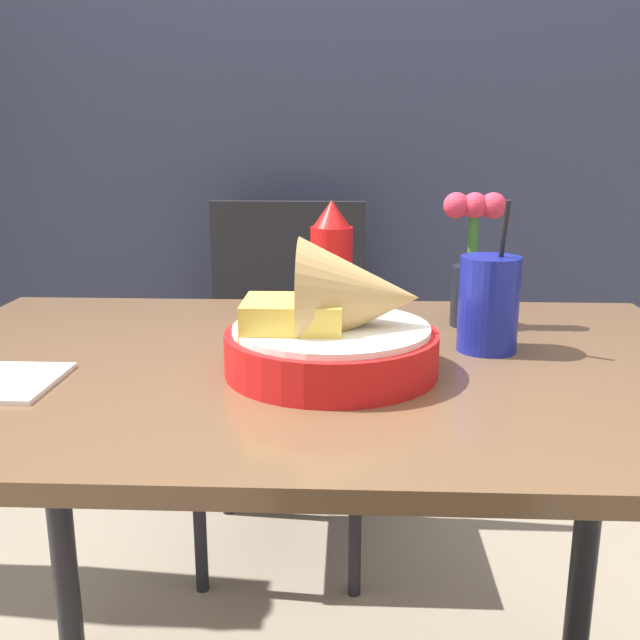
{
  "coord_description": "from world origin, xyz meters",
  "views": [
    {
      "loc": [
        0.06,
        -0.92,
        1.04
      ],
      "look_at": [
        0.02,
        -0.01,
        0.81
      ],
      "focal_mm": 40.0,
      "sensor_mm": 36.0,
      "label": 1
    }
  ],
  "objects_px": {
    "chair_far_window": "(286,346)",
    "ketchup_bottle": "(331,267)",
    "drink_cup": "(488,307)",
    "flower_vase": "(472,263)",
    "food_basket": "(340,326)"
  },
  "relations": [
    {
      "from": "food_basket",
      "to": "flower_vase",
      "type": "bearing_deg",
      "value": 50.42
    },
    {
      "from": "flower_vase",
      "to": "ketchup_bottle",
      "type": "bearing_deg",
      "value": -175.34
    },
    {
      "from": "chair_far_window",
      "to": "flower_vase",
      "type": "height_order",
      "value": "flower_vase"
    },
    {
      "from": "food_basket",
      "to": "ketchup_bottle",
      "type": "distance_m",
      "value": 0.23
    },
    {
      "from": "ketchup_bottle",
      "to": "drink_cup",
      "type": "relative_size",
      "value": 0.93
    },
    {
      "from": "food_basket",
      "to": "flower_vase",
      "type": "relative_size",
      "value": 1.29
    },
    {
      "from": "drink_cup",
      "to": "chair_far_window",
      "type": "bearing_deg",
      "value": 115.12
    },
    {
      "from": "chair_far_window",
      "to": "flower_vase",
      "type": "bearing_deg",
      "value": -60.43
    },
    {
      "from": "drink_cup",
      "to": "flower_vase",
      "type": "bearing_deg",
      "value": 91.32
    },
    {
      "from": "chair_far_window",
      "to": "food_basket",
      "type": "relative_size",
      "value": 3.23
    },
    {
      "from": "chair_far_window",
      "to": "drink_cup",
      "type": "relative_size",
      "value": 4.12
    },
    {
      "from": "flower_vase",
      "to": "drink_cup",
      "type": "bearing_deg",
      "value": -88.68
    },
    {
      "from": "chair_far_window",
      "to": "ketchup_bottle",
      "type": "distance_m",
      "value": 0.73
    },
    {
      "from": "chair_far_window",
      "to": "flower_vase",
      "type": "relative_size",
      "value": 4.18
    },
    {
      "from": "chair_far_window",
      "to": "flower_vase",
      "type": "distance_m",
      "value": 0.79
    }
  ]
}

